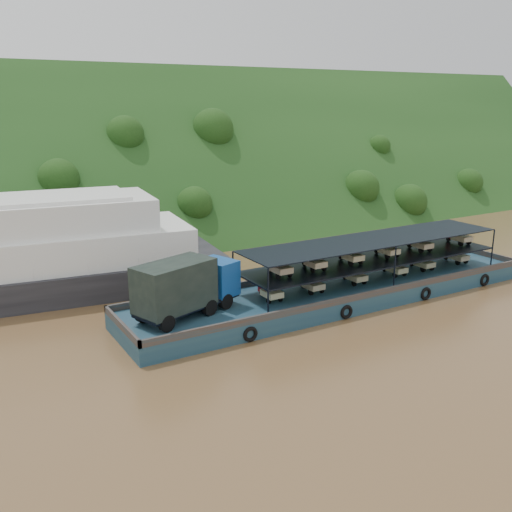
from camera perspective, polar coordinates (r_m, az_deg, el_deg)
ground at (r=45.35m, az=4.12°, el=-4.43°), size 160.00×160.00×0.00m
hillside at (r=76.65m, az=-11.34°, el=3.47°), size 140.00×39.60×39.60m
cargo_barge at (r=44.27m, az=6.43°, el=-3.22°), size 35.00×7.18×5.11m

